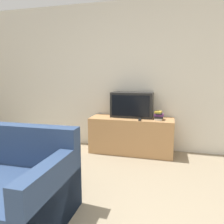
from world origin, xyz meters
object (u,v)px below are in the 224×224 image
book_stack (159,116)px  remote_on_stand (140,119)px  television (132,105)px  tv_stand (131,135)px

book_stack → remote_on_stand: 0.32m
television → remote_on_stand: size_ratio=4.39×
tv_stand → television: bearing=99.4°
book_stack → remote_on_stand: book_stack is taller
television → remote_on_stand: 0.36m
tv_stand → book_stack: book_stack is taller
tv_stand → television: (-0.02, 0.10, 0.52)m
book_stack → tv_stand: bearing=176.2°
book_stack → remote_on_stand: size_ratio=1.31×
television → book_stack: television is taller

